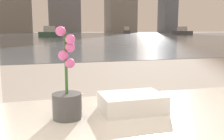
{
  "coord_description": "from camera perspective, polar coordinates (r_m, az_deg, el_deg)",
  "views": [
    {
      "loc": [
        -0.65,
        -0.21,
        0.93
      ],
      "look_at": [
        0.02,
        2.15,
        0.54
      ],
      "focal_mm": 40.0,
      "sensor_mm": 36.0,
      "label": 1
    }
  ],
  "objects": [
    {
      "name": "harbor_boat_4",
      "position": [
        82.9,
        15.0,
        8.31
      ],
      "size": [
        1.72,
        2.86,
        1.01
      ],
      "color": "navy",
      "rests_on": "harbor_water"
    },
    {
      "name": "harbor_boat_3",
      "position": [
        36.58,
        -14.08,
        8.15
      ],
      "size": [
        3.12,
        4.34,
        1.55
      ],
      "color": "#335647",
      "rests_on": "harbor_water"
    },
    {
      "name": "harbor_boat_0",
      "position": [
        75.34,
        3.37,
        8.85
      ],
      "size": [
        3.51,
        5.93,
        2.1
      ],
      "color": "#4C4C51",
      "rests_on": "harbor_water"
    },
    {
      "name": "towel_stack",
      "position": [
        1.17,
        4.58,
        -7.4
      ],
      "size": [
        0.29,
        0.2,
        0.08
      ],
      "color": "white",
      "rests_on": "bathtub"
    },
    {
      "name": "harbor_water",
      "position": [
        62.22,
        -15.32,
        7.84
      ],
      "size": [
        180.0,
        110.0,
        0.01
      ],
      "color": "slate",
      "rests_on": "ground_plane"
    },
    {
      "name": "harbor_boat_1",
      "position": [
        57.5,
        15.72,
        8.39
      ],
      "size": [
        2.72,
        5.03,
        1.79
      ],
      "color": "#4C4C51",
      "rests_on": "harbor_water"
    },
    {
      "name": "potted_orchid",
      "position": [
        1.07,
        -10.22,
        -5.86
      ],
      "size": [
        0.12,
        0.12,
        0.39
      ],
      "color": "#4C4C4C",
      "rests_on": "bathtub"
    }
  ]
}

